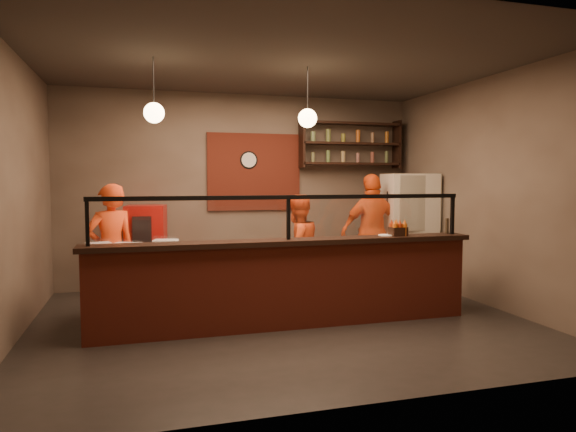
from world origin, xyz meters
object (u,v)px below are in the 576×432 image
object	(u,v)px
cook_left	(111,251)
pizza_dough	(337,244)
cook_right	(373,231)
pepper_mill	(447,226)
red_cooler	(147,249)
condiment_caddy	(398,231)
cook_mid	(297,248)
fridge	(409,230)
wall_clock	(249,160)

from	to	relation	value
cook_left	pizza_dough	bearing A→B (deg)	145.99
cook_right	pepper_mill	xyz separation A→B (m)	(0.26, -1.68, 0.23)
red_cooler	condiment_caddy	distance (m)	3.93
cook_mid	cook_left	bearing A→B (deg)	-18.44
cook_left	fridge	world-z (taller)	fridge
pizza_dough	pepper_mill	size ratio (longest dim) A/B	2.62
cook_left	cook_right	bearing A→B (deg)	165.50
cook_left	cook_mid	bearing A→B (deg)	159.55
red_cooler	pizza_dough	distance (m)	3.08
cook_right	cook_mid	bearing A→B (deg)	18.56
fridge	pizza_dough	distance (m)	2.13
wall_clock	cook_left	distance (m)	2.99
cook_left	pizza_dough	world-z (taller)	cook_left
cook_mid	pepper_mill	xyz separation A→B (m)	(1.70, -1.17, 0.38)
fridge	condiment_caddy	world-z (taller)	fridge
cook_left	red_cooler	bearing A→B (deg)	-132.55
fridge	red_cooler	xyz separation A→B (m)	(-4.20, 0.66, -0.25)
cook_mid	cook_right	world-z (taller)	cook_right
pizza_dough	condiment_caddy	distance (m)	0.86
red_cooler	pepper_mill	world-z (taller)	red_cooler
pizza_dough	cook_right	bearing A→B (deg)	47.12
cook_left	fridge	size ratio (longest dim) A/B	0.92
cook_mid	red_cooler	xyz separation A→B (m)	(-2.10, 1.19, -0.09)
cook_right	cook_left	bearing A→B (deg)	8.55
cook_left	fridge	distance (m)	4.70
wall_clock	fridge	world-z (taller)	wall_clock
wall_clock	cook_mid	size ratio (longest dim) A/B	0.19
pepper_mill	pizza_dough	bearing A→B (deg)	159.62
cook_left	cook_mid	world-z (taller)	cook_left
cook_left	cook_right	world-z (taller)	cook_right
cook_right	wall_clock	bearing A→B (deg)	-29.38
fridge	cook_right	bearing A→B (deg)	-169.09
cook_right	pizza_dough	distance (m)	1.60
wall_clock	pizza_dough	bearing A→B (deg)	-71.11
pepper_mill	cook_left	bearing A→B (deg)	166.51
cook_mid	fridge	xyz separation A→B (m)	(2.10, 0.54, 0.16)
fridge	pizza_dough	size ratio (longest dim) A/B	3.58
cook_left	pizza_dough	xyz separation A→B (m)	(2.89, -0.52, 0.05)
cook_right	condiment_caddy	world-z (taller)	cook_right
cook_left	red_cooler	size ratio (longest dim) A/B	1.25
pizza_dough	condiment_caddy	world-z (taller)	condiment_caddy
cook_left	cook_right	size ratio (longest dim) A/B	0.92
condiment_caddy	cook_mid	bearing A→B (deg)	126.63
fridge	wall_clock	bearing A→B (deg)	167.11
wall_clock	cook_right	world-z (taller)	wall_clock
pizza_dough	fridge	bearing A→B (deg)	34.49
fridge	pizza_dough	world-z (taller)	fridge
fridge	pepper_mill	world-z (taller)	fridge
fridge	cook_mid	bearing A→B (deg)	-157.41
fridge	condiment_caddy	size ratio (longest dim) A/B	9.27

